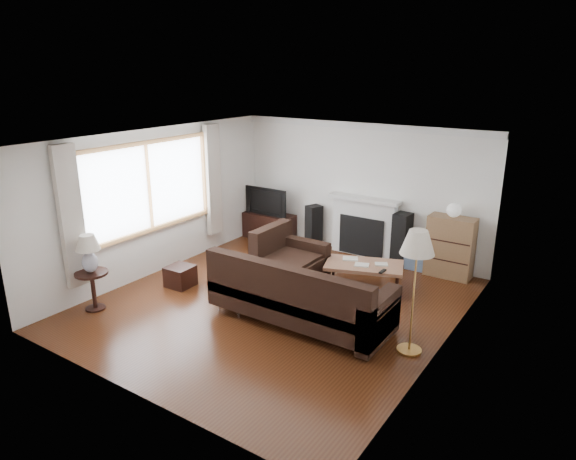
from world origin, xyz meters
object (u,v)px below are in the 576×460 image
Objects in this scene: sectional_sofa at (300,292)px; floor_lamp at (414,293)px; tv_stand at (269,226)px; coffee_table at (364,277)px; bookshelf at (450,247)px; side_table at (94,291)px.

floor_lamp reaches higher than sectional_sofa.
tv_stand is 3.13m from coffee_table.
floor_lamp reaches higher than tv_stand.
tv_stand is 1.01× the size of bookshelf.
floor_lamp is at bearing -82.46° from bookshelf.
coffee_table is (-0.94, -1.38, -0.29)m from bookshelf.
coffee_table is at bearing 42.80° from side_table.
side_table is at bearing -92.97° from tv_stand.
floor_lamp is (0.36, -2.73, 0.28)m from bookshelf.
side_table is (-0.22, -4.15, 0.03)m from tv_stand.
bookshelf is at bearing 46.53° from side_table.
side_table is at bearing -133.47° from bookshelf.
side_table is (-3.04, -2.82, 0.06)m from coffee_table.
bookshelf is at bearing 36.11° from coffee_table.
floor_lamp is at bearing 3.83° from sectional_sofa.
tv_stand is at bearing 135.08° from coffee_table.
coffee_table is 0.75× the size of floor_lamp.
tv_stand is 1.80× the size of side_table.
floor_lamp is at bearing -32.95° from tv_stand.
sectional_sofa is 2.31× the size of coffee_table.
bookshelf reaches higher than side_table.
bookshelf is 3.09m from sectional_sofa.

